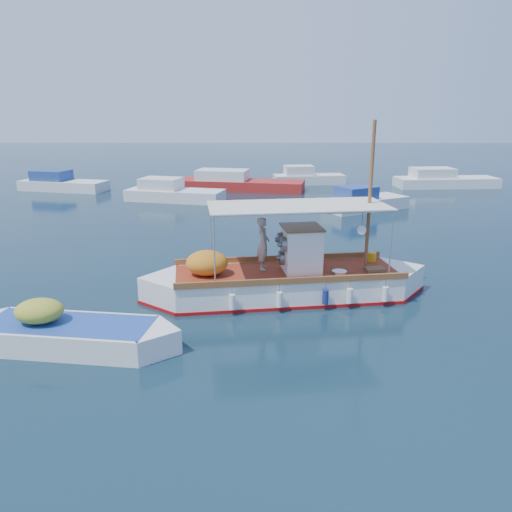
{
  "coord_description": "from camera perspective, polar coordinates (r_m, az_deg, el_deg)",
  "views": [
    {
      "loc": [
        -1.12,
        -16.35,
        6.46
      ],
      "look_at": [
        -1.06,
        0.0,
        1.57
      ],
      "focal_mm": 35.0,
      "sensor_mm": 36.0,
      "label": 1
    }
  ],
  "objects": [
    {
      "name": "bg_boat_n",
      "position": [
        40.94,
        -2.2,
        8.25
      ],
      "size": [
        10.5,
        4.71,
        1.8
      ],
      "rotation": [
        0.0,
        0.0,
        -0.19
      ],
      "color": "#A7211B",
      "rests_on": "ground"
    },
    {
      "name": "bg_boat_nw",
      "position": [
        36.6,
        -9.55,
        7.03
      ],
      "size": [
        7.3,
        4.0,
        1.8
      ],
      "rotation": [
        0.0,
        0.0,
        -0.24
      ],
      "color": "silver",
      "rests_on": "ground"
    },
    {
      "name": "bg_boat_far_w",
      "position": [
        43.59,
        -21.36,
        7.64
      ],
      "size": [
        7.34,
        3.92,
        1.8
      ],
      "rotation": [
        0.0,
        0.0,
        -0.24
      ],
      "color": "silver",
      "rests_on": "ground"
    },
    {
      "name": "bg_boat_e",
      "position": [
        45.25,
        20.6,
        8.01
      ],
      "size": [
        8.55,
        3.2,
        1.8
      ],
      "rotation": [
        0.0,
        0.0,
        0.07
      ],
      "color": "silver",
      "rests_on": "ground"
    },
    {
      "name": "fishing_caique",
      "position": [
        17.67,
        3.29,
        -2.91
      ],
      "size": [
        10.2,
        3.72,
        6.28
      ],
      "rotation": [
        0.0,
        0.0,
        0.14
      ],
      "color": "white",
      "rests_on": "ground"
    },
    {
      "name": "dinghy",
      "position": [
        15.06,
        -20.76,
        -8.54
      ],
      "size": [
        6.41,
        2.44,
        1.58
      ],
      "rotation": [
        0.0,
        0.0,
        -0.14
      ],
      "color": "white",
      "rests_on": "ground"
    },
    {
      "name": "bg_boat_ne",
      "position": [
        33.49,
        12.2,
        6.0
      ],
      "size": [
        5.98,
        4.59,
        1.8
      ],
      "rotation": [
        0.0,
        0.0,
        0.49
      ],
      "color": "silver",
      "rests_on": "ground"
    },
    {
      "name": "bg_boat_far_n",
      "position": [
        44.37,
        5.83,
        8.83
      ],
      "size": [
        6.28,
        2.68,
        1.8
      ],
      "rotation": [
        0.0,
        0.0,
        0.11
      ],
      "color": "silver",
      "rests_on": "ground"
    },
    {
      "name": "ground",
      "position": [
        17.62,
        3.48,
        -4.9
      ],
      "size": [
        160.0,
        160.0,
        0.0
      ],
      "primitive_type": "plane",
      "color": "black",
      "rests_on": "ground"
    }
  ]
}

